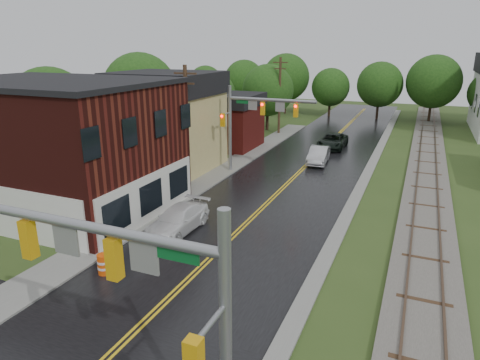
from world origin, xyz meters
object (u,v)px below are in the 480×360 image
Objects in this scene: tree_left_b at (141,92)px; tree_left_c at (211,97)px; construction_barrel at (104,264)px; utility_pole_c at (280,95)px; utility_pole_b at (187,125)px; tree_left_e at (269,92)px; tree_left_a at (51,110)px; brick_building at (56,145)px; suv_dark at (333,141)px; sedan_silver at (319,155)px; traffic_signal_near at (142,285)px; traffic_signal_far at (254,114)px; pickup_white at (178,220)px.

tree_left_c is (4.00, 8.00, -1.21)m from tree_left_b.
tree_left_c is 7.59× the size of construction_barrel.
utility_pole_c reaches higher than construction_barrel.
utility_pole_b reaches higher than tree_left_e.
tree_left_c is 7.82m from tree_left_e.
utility_pole_c reaches higher than tree_left_a.
brick_building reaches higher than suv_dark.
tree_left_c is at bearing 176.13° from suv_dark.
suv_dark is at bearing 81.09° from construction_barrel.
utility_pole_b is at bearing -130.83° from sedan_silver.
brick_building is at bearing 140.83° from traffic_signal_near.
construction_barrel is at bearing -98.57° from suv_dark.
utility_pole_c is 1.67× the size of suv_dark.
tree_left_e is at bearing 65.38° from tree_left_a.
suv_dark reaches higher than construction_barrel.
tree_left_b is (-21.32, 29.90, 0.75)m from traffic_signal_near.
brick_building is 24.94m from tree_left_c.
traffic_signal_far is 0.82× the size of utility_pole_b.
brick_building is 2.91× the size of pickup_white.
tree_left_e is (-2.05, 23.90, 0.09)m from utility_pole_b.
suv_dark is at bearing 82.24° from pickup_white.
brick_building is at bearing -72.39° from tree_left_b.
brick_building is 17.80m from tree_left_b.
utility_pole_c is at bearing -42.84° from tree_left_e.
pickup_white is (0.27, -12.63, -4.26)m from traffic_signal_far.
sedan_silver is at bearing -54.45° from tree_left_e.
pickup_white is at bearing -67.36° from tree_left_c.
traffic_signal_far reaches higher than suv_dark.
traffic_signal_far is at bearing 53.08° from brick_building.
suv_dark is (18.65, 6.92, -4.97)m from tree_left_b.
tree_left_a is 18.98m from tree_left_c.
suv_dark is 6.42m from sedan_silver.
construction_barrel is at bearing -82.40° from tree_left_e.
utility_pole_c is 25.67m from tree_left_a.
utility_pole_b is 13.05m from tree_left_a.
tree_left_a is at bearing 157.20° from pickup_white.
construction_barrel is (-7.37, 6.82, -4.46)m from traffic_signal_near.
traffic_signal_near is at bearing -54.51° from tree_left_b.
utility_pole_c is at bearing 146.06° from suv_dark.
traffic_signal_near is 41.67m from tree_left_c.
traffic_signal_near is at bearing -74.32° from tree_left_e.
tree_left_c reaches higher than construction_barrel.
brick_building is 1.59× the size of utility_pole_c.
traffic_signal_near is 30.81m from sedan_silver.
brick_building reaches higher than pickup_white.
sedan_silver reaches higher than construction_barrel.
construction_barrel is at bearing -35.77° from brick_building.
sedan_silver is at bearing 26.96° from tree_left_a.
tree_left_c is (6.00, 18.00, -0.60)m from tree_left_a.
sedan_silver is (14.65, -7.50, -3.76)m from tree_left_c.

